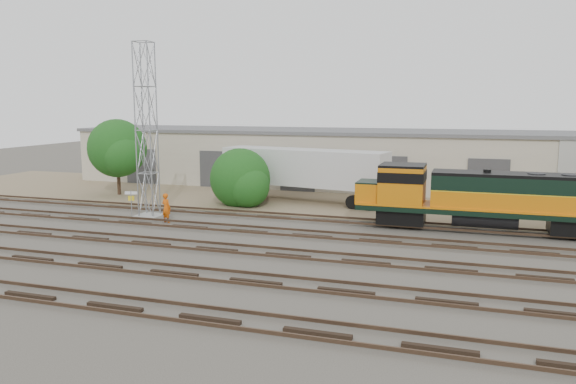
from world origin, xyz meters
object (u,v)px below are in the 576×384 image
(locomotive, at_px, (481,197))
(semi_trailer, at_px, (307,169))
(signal_tower, at_px, (147,134))
(worker, at_px, (166,208))

(locomotive, distance_m, semi_trailer, 14.72)
(locomotive, height_order, signal_tower, signal_tower)
(locomotive, height_order, worker, locomotive)
(signal_tower, height_order, worker, signal_tower)
(locomotive, xyz_separation_m, signal_tower, (-21.48, -2.42, 3.56))
(signal_tower, height_order, semi_trailer, signal_tower)
(locomotive, relative_size, signal_tower, 1.32)
(worker, bearing_deg, signal_tower, -12.00)
(locomotive, xyz_separation_m, semi_trailer, (-12.98, 6.92, 0.47))
(locomotive, xyz_separation_m, worker, (-19.55, -3.48, -1.19))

